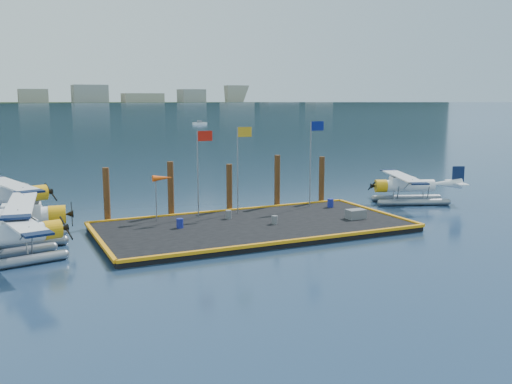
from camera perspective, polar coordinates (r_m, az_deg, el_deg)
ground at (r=37.82m, az=-0.27°, el=-3.83°), size 4000.00×4000.00×0.00m
dock at (r=37.77m, az=-0.28°, el=-3.53°), size 20.00×10.00×0.40m
dock_bumpers at (r=37.71m, az=-0.28°, el=-3.10°), size 20.25×10.25×0.18m
far_backdrop at (r=1789.30m, az=-16.79°, el=9.10°), size 3050.00×2050.00×810.00m
seaplane_a at (r=32.87m, az=-23.33°, el=-4.25°), size 8.01×8.72×3.08m
seaplane_b at (r=36.84m, az=-22.94°, el=-2.61°), size 8.64×9.53×3.37m
seaplane_c at (r=44.60m, az=-23.76°, el=-0.64°), size 8.96×9.64×3.43m
seaplane_d at (r=48.64m, az=14.81°, el=0.44°), size 8.00×8.48×3.06m
drum_0 at (r=36.93m, az=-7.62°, el=-3.11°), size 0.43×0.43×0.61m
drum_1 at (r=37.77m, az=1.86°, el=-2.80°), size 0.40×0.40×0.56m
drum_4 at (r=43.80m, az=7.46°, el=-1.10°), size 0.46×0.46×0.65m
drum_5 at (r=39.42m, az=-2.76°, el=-2.26°), size 0.41×0.41×0.58m
crate at (r=40.00m, az=9.94°, el=-2.18°), size 1.28×0.85×0.64m
flagpole_red at (r=39.72m, az=-5.58°, el=3.20°), size 1.14×0.08×6.00m
flagpole_yellow at (r=40.78m, az=-1.60°, el=3.57°), size 1.14×0.08×6.20m
flagpole_blue at (r=43.46m, az=5.70°, el=4.12°), size 1.14×0.08×6.50m
windsock at (r=39.06m, az=-9.34°, el=1.29°), size 1.40×0.44×3.12m
piling_0 at (r=40.04m, az=-14.70°, el=-0.47°), size 0.44×0.44×4.00m
piling_1 at (r=41.02m, az=-8.52°, el=0.11°), size 0.44×0.44×4.20m
piling_2 at (r=42.51m, az=-2.68°, el=0.26°), size 0.44×0.44×3.80m
piling_3 at (r=44.11m, az=2.13°, el=0.93°), size 0.44×0.44×4.30m
piling_4 at (r=46.07m, az=6.58°, el=1.05°), size 0.44×0.44×4.00m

